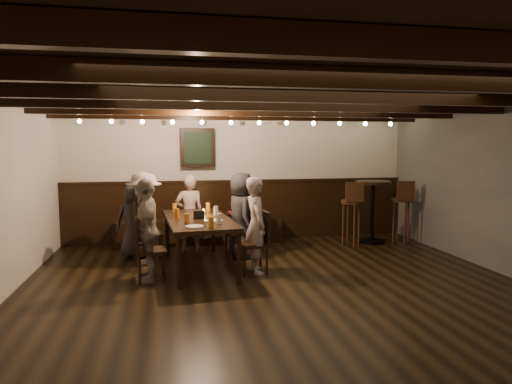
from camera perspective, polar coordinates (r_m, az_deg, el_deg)
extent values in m
plane|color=black|center=(5.55, 3.80, -13.12)|extent=(7.00, 7.00, 0.00)
plane|color=black|center=(5.27, 3.98, 12.35)|extent=(7.00, 7.00, 0.00)
plane|color=silver|center=(8.69, -2.04, 1.94)|extent=(6.50, 0.00, 6.50)
cube|color=black|center=(8.72, -1.98, -2.35)|extent=(6.50, 0.08, 1.10)
cube|color=black|center=(8.43, -7.09, -4.92)|extent=(3.00, 0.45, 0.45)
cube|color=black|center=(8.48, -7.32, 5.51)|extent=(0.62, 0.12, 0.72)
cube|color=black|center=(8.42, -7.29, 5.51)|extent=(0.50, 0.02, 0.58)
cube|color=black|center=(2.60, 21.44, 16.57)|extent=(6.50, 0.10, 0.16)
cube|color=black|center=(3.62, 11.29, 13.74)|extent=(6.50, 0.10, 0.16)
cube|color=black|center=(4.71, 5.83, 12.00)|extent=(6.50, 0.10, 0.16)
cube|color=black|center=(5.82, 2.48, 10.86)|extent=(6.50, 0.10, 0.16)
cube|color=black|center=(6.95, 0.22, 10.08)|extent=(6.50, 0.10, 0.16)
cube|color=black|center=(8.09, -1.40, 9.50)|extent=(6.50, 0.10, 0.16)
sphere|color=#FFE099|center=(8.08, -21.20, 8.26)|extent=(0.07, 0.07, 0.07)
sphere|color=#FFE099|center=(7.95, -11.30, 8.58)|extent=(0.07, 0.07, 0.07)
sphere|color=#FFE099|center=(8.07, -1.37, 8.66)|extent=(0.07, 0.07, 0.07)
sphere|color=#FFE099|center=(8.41, 8.01, 8.50)|extent=(0.07, 0.07, 0.07)
sphere|color=#FFE099|center=(8.95, 16.46, 8.16)|extent=(0.07, 0.07, 0.07)
cube|color=black|center=(6.71, -7.22, -3.52)|extent=(1.04, 2.04, 0.06)
cylinder|color=black|center=(5.84, -9.63, -8.71)|extent=(0.06, 0.06, 0.68)
cylinder|color=black|center=(7.65, -11.05, -5.23)|extent=(0.06, 0.06, 0.68)
cylinder|color=black|center=(5.96, -2.16, -8.32)|extent=(0.06, 0.06, 0.68)
cylinder|color=black|center=(7.74, -5.33, -5.01)|extent=(0.06, 0.06, 0.68)
cube|color=black|center=(7.14, -13.30, -5.14)|extent=(0.47, 0.47, 0.05)
cube|color=black|center=(7.09, -14.97, -3.07)|extent=(0.08, 0.44, 0.48)
cube|color=black|center=(6.27, -12.98, -7.18)|extent=(0.42, 0.42, 0.05)
cube|color=black|center=(6.22, -14.65, -5.11)|extent=(0.07, 0.39, 0.43)
cube|color=black|center=(7.33, -2.25, -5.04)|extent=(0.43, 0.43, 0.05)
cube|color=black|center=(7.33, -0.88, -3.11)|extent=(0.07, 0.40, 0.44)
cube|color=black|center=(6.47, -0.42, -6.51)|extent=(0.43, 0.43, 0.05)
cube|color=black|center=(6.47, 1.13, -4.31)|extent=(0.07, 0.40, 0.44)
imported|color=#262628|center=(7.55, -14.98, -3.48)|extent=(0.61, 0.42, 1.20)
imported|color=gray|center=(7.75, -8.32, -2.70)|extent=(0.50, 0.35, 1.30)
imported|color=#5B1F28|center=(7.77, -1.57, -3.01)|extent=(0.62, 0.50, 1.20)
imported|color=gray|center=(7.09, -13.76, -3.21)|extent=(0.59, 0.94, 1.40)
imported|color=#A09180|center=(6.21, -13.50, -4.65)|extent=(0.40, 0.83, 1.37)
imported|color=#28282B|center=(7.29, -1.87, -2.94)|extent=(0.48, 0.70, 1.37)
imported|color=#A7958D|center=(6.43, 0.01, -4.16)|extent=(0.36, 0.52, 1.36)
cylinder|color=#BF7219|center=(7.35, -10.17, -1.95)|extent=(0.07, 0.07, 0.14)
cylinder|color=#BF7219|center=(7.37, -6.03, -1.87)|extent=(0.07, 0.07, 0.14)
cylinder|color=#BF7219|center=(6.76, -9.87, -2.63)|extent=(0.07, 0.07, 0.14)
cylinder|color=silver|center=(6.94, -5.01, -2.34)|extent=(0.07, 0.07, 0.14)
cylinder|color=#BF7219|center=(6.23, -8.64, -3.35)|extent=(0.07, 0.07, 0.14)
cylinder|color=silver|center=(6.19, -4.66, -3.35)|extent=(0.07, 0.07, 0.14)
cylinder|color=#BF7219|center=(5.92, -5.64, -3.79)|extent=(0.07, 0.07, 0.14)
cylinder|color=white|center=(6.00, -7.68, -4.29)|extent=(0.24, 0.24, 0.01)
cylinder|color=white|center=(6.44, -5.25, -3.56)|extent=(0.24, 0.24, 0.01)
cube|color=black|center=(6.65, -7.16, -2.82)|extent=(0.15, 0.10, 0.12)
cylinder|color=beige|center=(7.01, -6.60, -2.64)|extent=(0.05, 0.05, 0.05)
cylinder|color=black|center=(8.78, 14.25, -5.97)|extent=(0.47, 0.47, 0.04)
cylinder|color=black|center=(8.69, 14.34, -2.50)|extent=(0.08, 0.08, 1.07)
cylinder|color=black|center=(8.63, 14.44, 1.17)|extent=(0.64, 0.64, 0.05)
cylinder|color=#381F11|center=(8.28, 11.84, -1.21)|extent=(0.37, 0.37, 0.05)
cube|color=#381F11|center=(8.09, 12.23, 0.00)|extent=(0.32, 0.06, 0.34)
cylinder|color=#381F11|center=(8.75, 17.76, -0.98)|extent=(0.37, 0.37, 0.05)
cube|color=#381F11|center=(8.57, 18.22, 0.17)|extent=(0.32, 0.07, 0.34)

